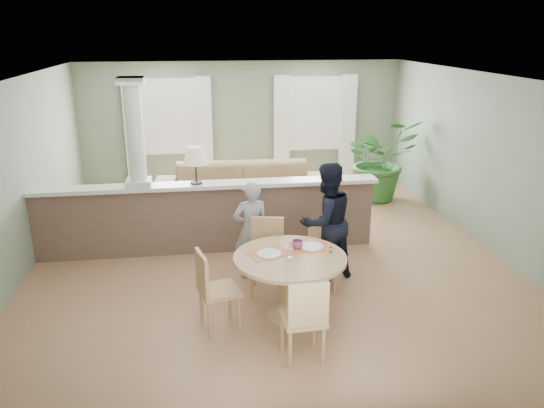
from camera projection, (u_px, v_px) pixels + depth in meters
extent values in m
plane|color=tan|center=(267.00, 252.00, 8.34)|extent=(8.00, 8.00, 0.00)
cube|color=gray|center=(243.00, 124.00, 11.67)|extent=(7.00, 0.02, 2.70)
cube|color=gray|center=(20.00, 178.00, 7.44)|extent=(0.02, 8.00, 2.70)
cube|color=gray|center=(486.00, 161.00, 8.38)|extent=(0.02, 8.00, 2.70)
cube|color=gray|center=(334.00, 296.00, 4.15)|extent=(7.00, 0.02, 2.70)
cube|color=white|center=(266.00, 77.00, 7.49)|extent=(7.00, 8.00, 0.02)
cube|color=white|center=(168.00, 117.00, 11.37)|extent=(1.10, 0.02, 1.50)
cube|color=white|center=(168.00, 117.00, 11.34)|extent=(1.22, 0.04, 1.62)
cube|color=white|center=(314.00, 114.00, 11.80)|extent=(1.10, 0.02, 1.50)
cube|color=white|center=(315.00, 114.00, 11.77)|extent=(1.22, 0.04, 1.62)
cube|color=white|center=(133.00, 132.00, 11.27)|extent=(0.35, 0.10, 2.30)
cube|color=white|center=(204.00, 130.00, 11.48)|extent=(0.35, 0.10, 2.30)
cube|color=white|center=(282.00, 128.00, 11.70)|extent=(0.35, 0.10, 2.30)
cube|color=white|center=(347.00, 127.00, 11.91)|extent=(0.35, 0.10, 2.30)
cube|color=brown|center=(208.00, 219.00, 8.24)|extent=(5.20, 0.22, 1.05)
cube|color=white|center=(207.00, 185.00, 8.06)|extent=(5.32, 0.36, 0.06)
cube|color=white|center=(139.00, 183.00, 7.90)|extent=(0.36, 0.36, 0.10)
cylinder|color=white|center=(135.00, 133.00, 7.67)|extent=(0.26, 0.26, 1.39)
cube|color=white|center=(131.00, 81.00, 7.44)|extent=(0.38, 0.38, 0.10)
cylinder|color=black|center=(197.00, 183.00, 8.03)|extent=(0.18, 0.18, 0.03)
cylinder|color=black|center=(196.00, 173.00, 7.98)|extent=(0.03, 0.03, 0.28)
cone|color=#F4E6CA|center=(195.00, 155.00, 7.90)|extent=(0.36, 0.36, 0.26)
imported|color=#9C8055|center=(243.00, 192.00, 9.81)|extent=(3.31, 1.41, 0.95)
imported|color=#2D6628|center=(380.00, 159.00, 10.71)|extent=(1.78, 1.64, 1.66)
cylinder|color=tan|center=(289.00, 315.00, 6.45)|extent=(0.56, 0.56, 0.04)
cylinder|color=tan|center=(290.00, 287.00, 6.33)|extent=(0.15, 0.15, 0.72)
cylinder|color=tan|center=(290.00, 258.00, 6.21)|extent=(1.34, 1.34, 0.04)
cube|color=#B44628|center=(268.00, 253.00, 6.28)|extent=(0.56, 0.48, 0.01)
cube|color=#B44628|center=(309.00, 247.00, 6.47)|extent=(0.48, 0.35, 0.01)
cylinder|color=silver|center=(269.00, 253.00, 6.25)|extent=(0.29, 0.29, 0.01)
cylinder|color=silver|center=(312.00, 246.00, 6.46)|extent=(0.29, 0.29, 0.01)
cylinder|color=white|center=(289.00, 253.00, 6.16)|extent=(0.08, 0.08, 0.10)
cube|color=silver|center=(266.00, 255.00, 6.18)|extent=(0.08, 0.19, 0.00)
cube|color=silver|center=(255.00, 257.00, 6.16)|extent=(0.09, 0.23, 0.00)
cylinder|color=white|center=(331.00, 250.00, 6.30)|extent=(0.04, 0.04, 0.07)
cylinder|color=silver|center=(331.00, 247.00, 6.29)|extent=(0.04, 0.04, 0.01)
imported|color=#244DAB|center=(297.00, 244.00, 6.41)|extent=(0.17, 0.17, 0.10)
cube|color=tan|center=(266.00, 259.00, 6.91)|extent=(0.53, 0.53, 0.05)
cylinder|color=tan|center=(251.00, 283.00, 6.82)|extent=(0.04, 0.04, 0.46)
cylinder|color=tan|center=(280.00, 284.00, 6.80)|extent=(0.04, 0.04, 0.46)
cylinder|color=tan|center=(254.00, 271.00, 7.17)|extent=(0.04, 0.04, 0.46)
cylinder|color=tan|center=(281.00, 271.00, 7.15)|extent=(0.04, 0.04, 0.46)
cube|color=tan|center=(268.00, 235.00, 7.01)|extent=(0.43, 0.13, 0.49)
cube|color=tan|center=(322.00, 258.00, 7.09)|extent=(0.47, 0.47, 0.05)
cylinder|color=tan|center=(310.00, 278.00, 7.01)|extent=(0.04, 0.04, 0.41)
cylinder|color=tan|center=(335.00, 278.00, 7.00)|extent=(0.04, 0.04, 0.41)
cylinder|color=tan|center=(309.00, 268.00, 7.32)|extent=(0.04, 0.04, 0.41)
cylinder|color=tan|center=(333.00, 268.00, 7.31)|extent=(0.04, 0.04, 0.41)
cube|color=tan|center=(322.00, 236.00, 7.18)|extent=(0.38, 0.10, 0.44)
cube|color=tan|center=(303.00, 318.00, 5.53)|extent=(0.47, 0.47, 0.05)
cylinder|color=tan|center=(314.00, 328.00, 5.81)|extent=(0.04, 0.04, 0.45)
cylinder|color=tan|center=(282.00, 331.00, 5.74)|extent=(0.04, 0.04, 0.45)
cylinder|color=tan|center=(323.00, 346.00, 5.48)|extent=(0.04, 0.04, 0.45)
cylinder|color=tan|center=(290.00, 350.00, 5.41)|extent=(0.04, 0.04, 0.45)
cube|color=tan|center=(308.00, 305.00, 5.26)|extent=(0.42, 0.07, 0.48)
cube|color=tan|center=(219.00, 291.00, 6.11)|extent=(0.53, 0.53, 0.05)
cylinder|color=tan|center=(239.00, 314.00, 6.10)|extent=(0.04, 0.04, 0.45)
cylinder|color=tan|center=(230.00, 300.00, 6.41)|extent=(0.04, 0.04, 0.45)
cylinder|color=tan|center=(210.00, 320.00, 5.97)|extent=(0.04, 0.04, 0.45)
cylinder|color=tan|center=(201.00, 305.00, 6.28)|extent=(0.04, 0.04, 0.45)
cube|color=tan|center=(202.00, 273.00, 5.96)|extent=(0.15, 0.41, 0.48)
imported|color=gray|center=(251.00, 230.00, 7.32)|extent=(0.56, 0.41, 1.39)
imported|color=black|center=(326.00, 222.00, 7.24)|extent=(0.98, 0.88, 1.66)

